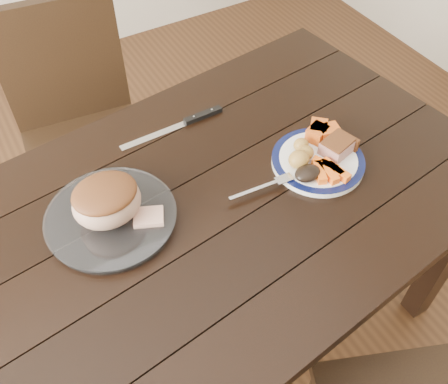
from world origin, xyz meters
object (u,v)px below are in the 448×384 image
roast_joint (107,202)px  dinner_plate (318,161)px  fork (266,186)px  dining_table (193,235)px  chair_far (80,122)px  pork_slice (337,147)px  carving_knife (191,120)px  serving_platter (111,219)px

roast_joint → dinner_plate: bearing=-9.8°
fork → dining_table: bearing=175.0°
dining_table → dinner_plate: dinner_plate is taller
chair_far → roast_joint: chair_far is taller
chair_far → pork_slice: 0.95m
dinner_plate → roast_joint: (-0.55, 0.09, 0.06)m
pork_slice → carving_knife: pork_slice is taller
chair_far → fork: chair_far is taller
chair_far → fork: (0.27, -0.77, 0.25)m
dinner_plate → fork: size_ratio=1.38×
pork_slice → fork: size_ratio=0.46×
serving_platter → pork_slice: size_ratio=3.76×
dining_table → carving_knife: (0.16, 0.30, 0.10)m
dining_table → roast_joint: 0.25m
serving_platter → carving_knife: (0.33, 0.22, -0.00)m
serving_platter → fork: 0.39m
dining_table → roast_joint: size_ratio=10.53×
fork → carving_knife: (-0.04, 0.33, -0.01)m
roast_joint → carving_knife: roast_joint is taller
dining_table → pork_slice: 0.44m
serving_platter → pork_slice: bearing=-9.4°
serving_platter → carving_knife: size_ratio=0.96×
carving_knife → serving_platter: bearing=-147.1°
roast_joint → dining_table: bearing=-22.7°
pork_slice → fork: pork_slice is taller
pork_slice → roast_joint: size_ratio=0.50×
serving_platter → pork_slice: (0.60, -0.10, 0.03)m
pork_slice → carving_knife: size_ratio=0.25×
dining_table → fork: size_ratio=9.55×
dining_table → fork: fork is taller
dinner_plate → carving_knife: bearing=123.7°
chair_far → carving_knife: (0.23, -0.44, 0.23)m
dining_table → chair_far: bearing=95.9°
pork_slice → carving_knife: bearing=129.5°
carving_knife → fork: bearing=-84.4°
pork_slice → fork: bearing=-178.1°
fork → carving_knife: size_ratio=0.56×
dining_table → fork: bearing=-9.5°
dinner_plate → fork: bearing=-176.0°
dinner_plate → chair_far: bearing=120.4°
chair_far → pork_slice: chair_far is taller
serving_platter → fork: fork is taller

